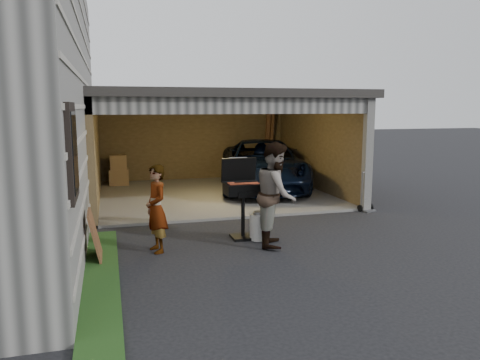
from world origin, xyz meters
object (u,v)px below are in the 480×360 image
at_px(minivan, 262,166).
at_px(propane_tank, 258,227).
at_px(man, 276,194).
at_px(hand_truck, 367,203).
at_px(woman, 156,209).
at_px(bbq_grill, 242,192).
at_px(plywood_panel, 95,236).

height_order(minivan, propane_tank, minivan).
relative_size(man, propane_tank, 3.82).
xyz_separation_m(minivan, man, (-1.57, -5.46, 0.22)).
bearing_deg(minivan, hand_truck, -52.33).
height_order(woman, man, man).
xyz_separation_m(bbq_grill, hand_truck, (3.54, 1.42, -0.72)).
xyz_separation_m(woman, propane_tank, (1.92, 0.23, -0.52)).
distance_m(propane_tank, hand_truck, 3.66).
distance_m(bbq_grill, plywood_panel, 2.81).
bearing_deg(propane_tank, bbq_grill, 142.43).
relative_size(woman, bbq_grill, 1.00).
distance_m(man, propane_tank, 0.83).
relative_size(minivan, bbq_grill, 3.41).
bearing_deg(hand_truck, propane_tank, -169.77).
distance_m(woman, propane_tank, 2.00).
height_order(woman, propane_tank, woman).
height_order(minivan, woman, woman).
distance_m(minivan, bbq_grill, 5.27).
bearing_deg(propane_tank, man, -63.49).
bearing_deg(man, propane_tank, 47.07).
bearing_deg(hand_truck, minivan, 97.75).
bearing_deg(plywood_panel, man, 1.06).
relative_size(bbq_grill, hand_truck, 1.57).
xyz_separation_m(minivan, bbq_grill, (-2.02, -4.86, 0.18)).
bearing_deg(bbq_grill, man, -52.72).
relative_size(man, bbq_grill, 1.23).
height_order(minivan, plywood_panel, minivan).
bearing_deg(plywood_panel, minivan, 49.56).
bearing_deg(propane_tank, woman, -173.08).
bearing_deg(hand_truck, man, -162.73).
height_order(propane_tank, hand_truck, hand_truck).
bearing_deg(plywood_panel, hand_truck, 18.52).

